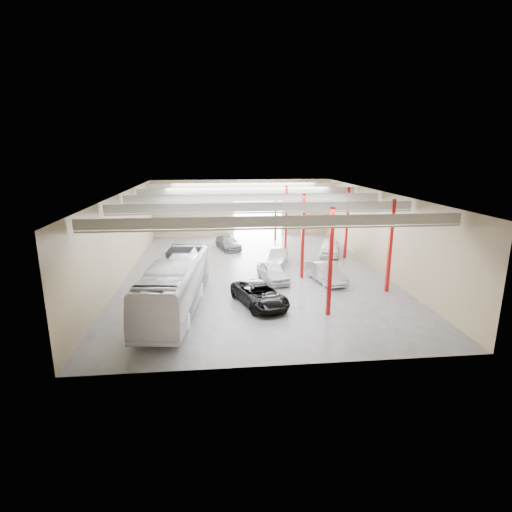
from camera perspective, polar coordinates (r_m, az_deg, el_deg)
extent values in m
cube|color=#4B4B51|center=(35.25, -0.21, -2.29)|extent=(22.00, 32.00, 0.01)
cube|color=beige|center=(33.88, -0.22, 9.11)|extent=(22.00, 32.00, 0.12)
cube|color=#7F6F4F|center=(50.13, -2.04, 6.86)|extent=(22.00, 0.12, 7.00)
cube|color=#7F6F4F|center=(19.11, 4.57, -6.13)|extent=(22.00, 0.12, 7.00)
cube|color=#7F6F4F|center=(35.08, -18.42, 2.76)|extent=(0.12, 32.00, 7.00)
cube|color=#7F6F4F|center=(37.11, 16.97, 3.49)|extent=(0.12, 32.00, 7.00)
cube|color=white|center=(50.30, 0.26, 5.75)|extent=(6.00, 0.20, 5.00)
cube|color=#A11211|center=(25.53, 10.56, -0.98)|extent=(0.25, 0.25, 7.00)
cube|color=#A11211|center=(33.06, 6.71, 2.73)|extent=(0.25, 0.25, 7.00)
cube|color=#A11211|center=(40.76, 4.28, 5.04)|extent=(0.25, 0.25, 7.00)
cube|color=#A11211|center=(47.59, 2.80, 6.44)|extent=(0.25, 0.25, 7.00)
cube|color=#A11211|center=(31.14, 18.61, 1.32)|extent=(0.25, 0.25, 7.00)
cube|color=#A11211|center=(40.26, 12.82, 4.59)|extent=(0.25, 0.25, 7.00)
cube|color=#B4B4AF|center=(22.13, 2.87, 4.97)|extent=(21.60, 0.15, 0.60)
cube|color=#B4B4AF|center=(22.20, 2.85, 3.95)|extent=(21.60, 0.10, 0.10)
cube|color=#B4B4AF|center=(28.01, 1.00, 7.02)|extent=(21.60, 0.15, 0.60)
cube|color=#B4B4AF|center=(28.06, 1.00, 6.21)|extent=(21.60, 0.10, 0.10)
cube|color=#B4B4AF|center=(33.93, -0.22, 8.35)|extent=(21.60, 0.15, 0.60)
cube|color=#B4B4AF|center=(33.98, -0.22, 7.68)|extent=(21.60, 0.10, 0.10)
cube|color=#B4B4AF|center=(39.87, -1.09, 9.28)|extent=(21.60, 0.15, 0.60)
cube|color=#B4B4AF|center=(39.91, -1.08, 8.71)|extent=(21.60, 0.10, 0.10)
cube|color=#B4B4AF|center=(45.83, -1.73, 9.97)|extent=(21.60, 0.15, 0.60)
cube|color=#B4B4AF|center=(45.87, -1.73, 9.48)|extent=(21.60, 0.10, 0.10)
imported|color=silver|center=(27.09, -11.47, -4.05)|extent=(4.23, 12.57, 3.43)
imported|color=black|center=(27.56, 0.50, -5.54)|extent=(4.14, 5.98, 1.52)
imported|color=silver|center=(32.66, 2.40, -2.30)|extent=(2.59, 4.71, 1.52)
imported|color=#A6A5AA|center=(37.80, 3.18, -0.04)|extent=(2.65, 4.50, 1.40)
imported|color=slate|center=(43.64, -4.00, 1.92)|extent=(3.17, 5.08, 1.37)
imported|color=#BABABF|center=(32.97, 9.92, -2.29)|extent=(2.62, 5.02, 1.58)
imported|color=white|center=(41.56, 10.53, 1.23)|extent=(3.32, 5.09, 1.61)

